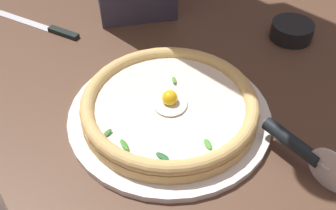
# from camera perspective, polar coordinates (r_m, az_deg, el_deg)

# --- Properties ---
(ground_plane) EXTENTS (2.40, 2.40, 0.03)m
(ground_plane) POSITION_cam_1_polar(r_m,az_deg,el_deg) (0.73, 0.57, -3.99)
(ground_plane) COLOR brown
(ground_plane) RESTS_ON ground
(pizza_plate) EXTENTS (0.35, 0.35, 0.01)m
(pizza_plate) POSITION_cam_1_polar(r_m,az_deg,el_deg) (0.73, -0.00, -1.47)
(pizza_plate) COLOR white
(pizza_plate) RESTS_ON ground
(pizza) EXTENTS (0.30, 0.30, 0.05)m
(pizza) POSITION_cam_1_polar(r_m,az_deg,el_deg) (0.72, -0.00, -0.08)
(pizza) COLOR #DCB066
(pizza) RESTS_ON pizza_plate
(side_bowl) EXTENTS (0.09, 0.09, 0.04)m
(side_bowl) POSITION_cam_1_polar(r_m,az_deg,el_deg) (0.96, 16.48, 9.66)
(side_bowl) COLOR black
(side_bowl) RESTS_ON ground
(pizza_cutter) EXTENTS (0.15, 0.09, 0.07)m
(pizza_cutter) POSITION_cam_1_polar(r_m,az_deg,el_deg) (0.67, 17.63, -5.69)
(pizza_cutter) COLOR silver
(pizza_cutter) RESTS_ON ground
(table_knife) EXTENTS (0.16, 0.19, 0.01)m
(table_knife) POSITION_cam_1_polar(r_m,az_deg,el_deg) (0.99, -15.96, 10.03)
(table_knife) COLOR silver
(table_knife) RESTS_ON ground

